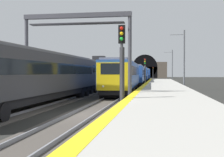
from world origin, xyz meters
name	(u,v)px	position (x,y,z in m)	size (l,w,h in m)	color
ground_plane	(84,116)	(0.00, 0.00, 0.00)	(320.00, 320.00, 0.00)	black
platform_right	(169,109)	(0.00, -4.60, 0.46)	(112.00, 4.93, 0.93)	#9E9B93
platform_right_edge_strip	(127,100)	(0.00, -2.38, 0.93)	(112.00, 0.50, 0.01)	yellow
track_main_line	(84,115)	(0.00, 0.00, 0.04)	(160.00, 2.64, 0.21)	#423D38
track_adjacent_line	(10,114)	(0.00, 4.36, 0.04)	(160.00, 3.07, 0.21)	#4C4742
train_main_approaching	(140,74)	(48.12, 0.00, 2.14)	(79.81, 3.33, 3.72)	#264C99
train_adjacent_platform	(99,74)	(25.14, 4.36, 2.25)	(62.47, 3.08, 4.80)	#333338
railway_signal_near	(122,60)	(1.03, -1.98, 3.11)	(0.39, 0.38, 5.13)	#38383D
railway_signal_mid	(145,70)	(30.29, -1.98, 2.87)	(0.39, 0.38, 4.70)	#4C4C54
railway_signal_far	(153,72)	(100.76, -1.98, 2.82)	(0.39, 0.38, 4.77)	#38383D
overhead_signal_gantry	(77,36)	(6.19, 2.18, 5.27)	(0.70, 8.51, 6.98)	#3F3F47
tunnel_portal	(145,70)	(122.25, 2.18, 3.81)	(2.73, 20.50, 11.48)	#51473D
catenary_mast_near	(172,66)	(57.74, -7.44, 4.17)	(0.22, 2.14, 8.11)	#595B60
catenary_mast_far	(184,60)	(24.50, -7.44, 4.17)	(0.22, 1.98, 8.14)	#595B60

